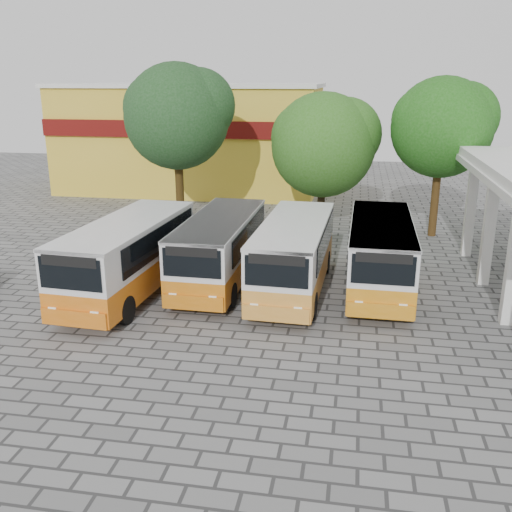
% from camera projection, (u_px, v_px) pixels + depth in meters
% --- Properties ---
extents(ground, '(90.00, 90.00, 0.00)m').
position_uv_depth(ground, '(289.00, 328.00, 20.72)').
color(ground, '#606060').
rests_on(ground, ground).
extents(shophouse_block, '(20.40, 10.40, 8.30)m').
position_uv_depth(shophouse_block, '(193.00, 137.00, 45.74)').
color(shophouse_block, gold).
rests_on(shophouse_block, ground).
extents(bus_far_left, '(3.19, 8.83, 3.13)m').
position_uv_depth(bus_far_left, '(128.00, 253.00, 23.41)').
color(bus_far_left, '#C9610E').
rests_on(bus_far_left, ground).
extents(bus_centre_left, '(2.65, 8.29, 2.97)m').
position_uv_depth(bus_centre_left, '(220.00, 246.00, 24.75)').
color(bus_centre_left, '#C1660D').
rests_on(bus_centre_left, ground).
extents(bus_centre_right, '(2.85, 8.48, 3.03)m').
position_uv_depth(bus_centre_right, '(294.00, 252.00, 23.75)').
color(bus_centre_right, orange).
rests_on(bus_centre_right, ground).
extents(bus_far_right, '(2.66, 8.34, 3.00)m').
position_uv_depth(bus_far_right, '(380.00, 251.00, 24.01)').
color(bus_far_right, '#C67710').
rests_on(bus_far_right, ground).
extents(tree_left, '(6.56, 6.25, 9.65)m').
position_uv_depth(tree_left, '(178.00, 113.00, 33.66)').
color(tree_left, '#412E11').
rests_on(tree_left, ground).
extents(tree_middle, '(6.39, 6.09, 8.00)m').
position_uv_depth(tree_middle, '(325.00, 142.00, 33.22)').
color(tree_middle, black).
rests_on(tree_middle, ground).
extents(tree_right, '(5.76, 5.48, 8.86)m').
position_uv_depth(tree_right, '(443.00, 124.00, 31.05)').
color(tree_right, '#4B3315').
rests_on(tree_right, ground).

